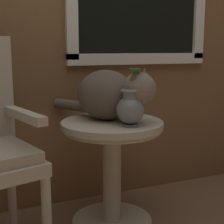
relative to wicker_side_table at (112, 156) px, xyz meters
The scene contains 3 objects.
wicker_side_table is the anchor object (origin of this frame).
cat 0.34m from the wicker_side_table, 83.66° to the left, with size 0.42×0.59×0.29m.
pewter_vase_with_ivy 0.32m from the wicker_side_table, 73.83° to the right, with size 0.14×0.14×0.29m.
Camera 1 is at (-0.63, -1.38, 0.97)m, focal length 54.90 mm.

